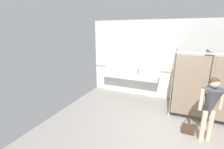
{
  "coord_description": "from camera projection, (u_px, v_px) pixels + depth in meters",
  "views": [
    {
      "loc": [
        0.0,
        -3.77,
        2.6
      ],
      "look_at": [
        -1.92,
        0.65,
        1.24
      ],
      "focal_mm": 25.41,
      "sensor_mm": 36.0,
      "label": 1
    }
  ],
  "objects": [
    {
      "name": "paper_cup",
      "position": [
        111.0,
        72.0,
        6.61
      ],
      "size": [
        0.07,
        0.07,
        0.09
      ],
      "primitive_type": "cylinder",
      "color": "white",
      "rests_on": "vanity_counter"
    },
    {
      "name": "mirror_panel",
      "position": [
        131.0,
        57.0,
        6.45
      ],
      "size": [
        2.27,
        0.02,
        1.0
      ],
      "primitive_type": "cube",
      "color": "silver",
      "rests_on": "wall_back"
    },
    {
      "name": "wall_back_tile_band",
      "position": [
        178.0,
        73.0,
        5.88
      ],
      "size": [
        6.95,
        0.01,
        0.06
      ],
      "primitive_type": "cube",
      "color": "#9E937F",
      "rests_on": "wall_back"
    },
    {
      "name": "wall_back",
      "position": [
        180.0,
        61.0,
        5.82
      ],
      "size": [
        6.95,
        0.12,
        2.98
      ],
      "primitive_type": "cube",
      "color": "silver",
      "rests_on": "ground_plane"
    },
    {
      "name": "person_standing",
      "position": [
        211.0,
        103.0,
        3.6
      ],
      "size": [
        0.54,
        0.54,
        1.6
      ],
      "color": "beige",
      "rests_on": "ground_plane"
    },
    {
      "name": "ground_plane",
      "position": [
        171.0,
        137.0,
        4.05
      ],
      "size": [
        6.95,
        5.44,
        0.1
      ],
      "primitive_type": "cube",
      "color": "gray"
    },
    {
      "name": "bathroom_stalls",
      "position": [
        206.0,
        83.0,
        4.74
      ],
      "size": [
        1.95,
        1.47,
        2.03
      ],
      "color": "#84705B",
      "rests_on": "ground_plane"
    },
    {
      "name": "soap_dispenser",
      "position": [
        138.0,
        72.0,
        6.36
      ],
      "size": [
        0.07,
        0.07,
        0.21
      ],
      "color": "teal",
      "rests_on": "vanity_counter"
    },
    {
      "name": "handbag",
      "position": [
        188.0,
        129.0,
        4.1
      ],
      "size": [
        0.31,
        0.14,
        0.4
      ],
      "color": "#3F2D1E",
      "rests_on": "ground_plane"
    },
    {
      "name": "vanity_counter",
      "position": [
        129.0,
        79.0,
        6.53
      ],
      "size": [
        2.37,
        0.53,
        0.99
      ],
      "color": "silver",
      "rests_on": "ground_plane"
    }
  ]
}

